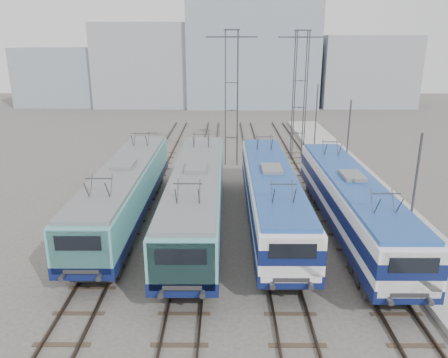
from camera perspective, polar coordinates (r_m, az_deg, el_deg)
ground at (r=21.04m, az=1.61°, el=-14.13°), size 160.00×160.00×0.00m
platform at (r=30.06m, az=21.16°, el=-4.95°), size 4.00×70.00×0.30m
locomotive_far_left at (r=27.77m, az=-12.78°, el=-1.33°), size 2.88×18.18×3.42m
locomotive_center_left at (r=26.09m, az=-3.62°, el=-2.00°), size 2.97×18.75×3.53m
locomotive_center_right at (r=26.54m, az=6.18°, el=-1.81°), size 2.84×17.94×3.37m
locomotive_far_right at (r=26.27m, az=16.26°, el=-2.72°), size 2.80×17.68×3.32m
catenary_tower_west at (r=40.14m, az=0.98°, el=11.26°), size 4.50×1.20×12.00m
catenary_tower_east at (r=42.70m, az=9.88°, el=11.39°), size 4.50×1.20×12.00m
mast_front at (r=23.14m, az=23.41°, el=-2.99°), size 0.12×0.12×7.00m
mast_mid at (r=34.01m, az=15.80°, el=4.07°), size 0.12×0.12×7.00m
mast_rear at (r=45.46m, az=11.90°, el=7.63°), size 0.12×0.12×7.00m
building_west at (r=81.13m, az=-9.63°, el=14.47°), size 18.00×12.00×14.00m
building_center at (r=80.05m, az=3.62°, el=16.06°), size 22.00×14.00×18.00m
building_east at (r=83.72m, az=17.77°, el=13.30°), size 16.00×12.00×12.00m
building_far_west at (r=85.39m, az=-20.45°, el=12.43°), size 14.00×10.00×10.00m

